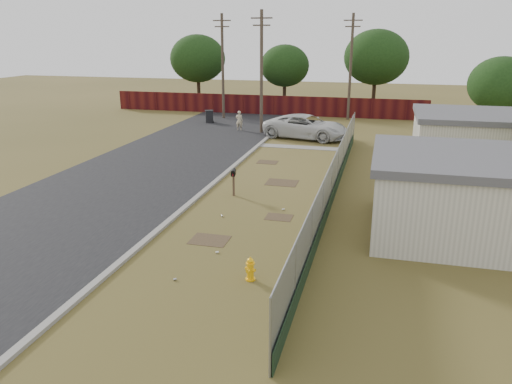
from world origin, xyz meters
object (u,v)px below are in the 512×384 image
(pickup_truck, at_px, (306,127))
(pedestrian, at_px, (239,121))
(fire_hydrant, at_px, (250,269))
(mailbox, at_px, (233,175))
(trash_bin, at_px, (209,116))

(pickup_truck, bearing_deg, pedestrian, 84.92)
(fire_hydrant, height_order, pedestrian, pedestrian)
(mailbox, bearing_deg, trash_bin, 112.71)
(pedestrian, bearing_deg, fire_hydrant, 101.57)
(trash_bin, bearing_deg, mailbox, -67.29)
(pedestrian, relative_size, trash_bin, 1.46)
(pickup_truck, xyz_separation_m, trash_bin, (-9.13, 4.62, -0.31))
(fire_hydrant, bearing_deg, pickup_truck, 94.55)
(mailbox, xyz_separation_m, pedestrian, (-4.42, 16.11, -0.24))
(fire_hydrant, relative_size, trash_bin, 0.73)
(pickup_truck, bearing_deg, trash_bin, 75.47)
(mailbox, distance_m, pickup_truck, 14.40)
(fire_hydrant, xyz_separation_m, pickup_truck, (-1.78, 22.36, 0.49))
(pickup_truck, height_order, pedestrian, pickup_truck)
(mailbox, bearing_deg, fire_hydrant, -69.69)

